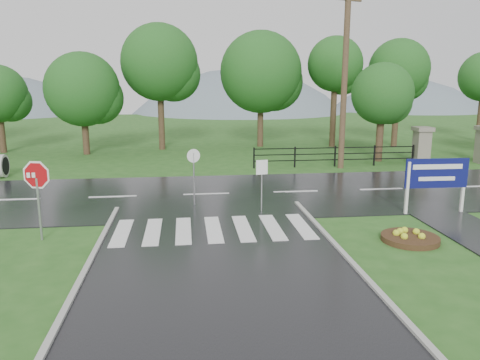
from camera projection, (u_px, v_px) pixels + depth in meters
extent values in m
plane|color=#27571D|center=(227.00, 299.00, 10.77)|extent=(120.00, 120.00, 0.00)
cube|color=black|center=(206.00, 195.00, 20.47)|extent=(90.00, 8.00, 0.04)
cube|color=black|center=(469.00, 231.00, 15.63)|extent=(2.20, 11.00, 0.04)
cube|color=silver|center=(122.00, 232.00, 15.26)|extent=(0.50, 2.80, 0.02)
cube|color=silver|center=(153.00, 231.00, 15.38)|extent=(0.50, 2.80, 0.02)
cube|color=silver|center=(183.00, 230.00, 15.49)|extent=(0.50, 2.80, 0.02)
cube|color=silver|center=(214.00, 229.00, 15.61)|extent=(0.50, 2.80, 0.02)
cube|color=silver|center=(243.00, 228.00, 15.72)|extent=(0.50, 2.80, 0.02)
cube|color=silver|center=(272.00, 227.00, 15.84)|extent=(0.50, 2.80, 0.02)
cube|color=silver|center=(301.00, 226.00, 15.95)|extent=(0.50, 2.80, 0.02)
cube|color=gray|center=(421.00, 148.00, 27.59)|extent=(0.80, 0.80, 2.00)
cube|color=#6B6659|center=(423.00, 129.00, 27.36)|extent=(1.00, 1.00, 0.24)
cube|color=black|center=(335.00, 160.00, 27.11)|extent=(9.50, 0.05, 0.05)
cube|color=black|center=(335.00, 154.00, 27.04)|extent=(9.50, 0.05, 0.05)
cube|color=black|center=(335.00, 148.00, 26.96)|extent=(9.50, 0.05, 0.05)
cube|color=black|center=(254.00, 158.00, 26.52)|extent=(0.08, 0.08, 1.20)
cube|color=black|center=(413.00, 155.00, 27.62)|extent=(0.08, 0.08, 1.20)
sphere|color=slate|center=(13.00, 205.00, 73.65)|extent=(40.00, 40.00, 40.00)
sphere|color=slate|center=(240.00, 215.00, 78.42)|extent=(48.00, 48.00, 48.00)
sphere|color=slate|center=(400.00, 185.00, 80.76)|extent=(36.00, 36.00, 36.00)
cube|color=#939399|center=(39.00, 209.00, 14.52)|extent=(0.06, 0.06, 1.99)
cylinder|color=white|center=(36.00, 175.00, 14.31)|extent=(1.16, 0.34, 1.20)
cylinder|color=#A40B12|center=(36.00, 175.00, 14.29)|extent=(1.01, 0.31, 1.04)
cube|color=silver|center=(407.00, 189.00, 17.28)|extent=(0.10, 0.10, 2.01)
cube|color=silver|center=(463.00, 187.00, 17.53)|extent=(0.10, 0.10, 2.01)
cube|color=#0D1055|center=(437.00, 173.00, 17.29)|extent=(2.41, 0.12, 1.11)
cube|color=white|center=(438.00, 167.00, 17.20)|extent=(1.91, 0.06, 0.18)
cube|color=white|center=(437.00, 179.00, 17.30)|extent=(1.41, 0.04, 0.15)
cylinder|color=#332111|center=(410.00, 239.00, 14.59)|extent=(1.77, 1.77, 0.18)
cube|color=#939399|center=(262.00, 188.00, 17.63)|extent=(0.04, 0.04, 1.90)
cube|color=white|center=(262.00, 167.00, 17.44)|extent=(0.45, 0.09, 0.55)
cylinder|color=#939399|center=(194.00, 180.00, 18.47)|extent=(0.06, 0.06, 2.14)
cylinder|color=white|center=(193.00, 156.00, 18.25)|extent=(0.51, 0.19, 0.54)
cylinder|color=#473523|center=(345.00, 80.00, 25.69)|extent=(0.33, 0.33, 9.88)
cube|color=brown|center=(348.00, 0.00, 24.82)|extent=(1.69, 0.70, 0.11)
cylinder|color=#3D2B1C|center=(380.00, 133.00, 28.67)|extent=(0.46, 0.46, 3.44)
sphere|color=#195019|center=(382.00, 93.00, 28.16)|extent=(3.70, 3.70, 3.70)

